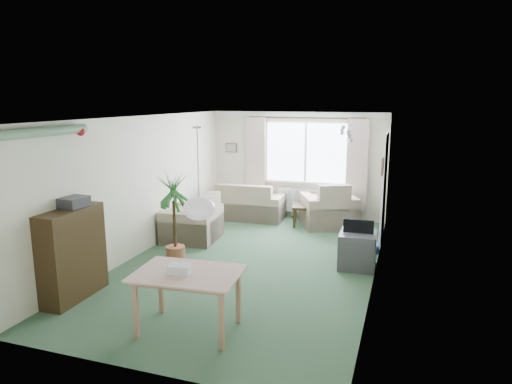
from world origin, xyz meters
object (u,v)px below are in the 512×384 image
(armchair_corner, at_px, (329,203))
(tv_cube, at_px, (357,250))
(armchair_left, at_px, (192,217))
(coffee_table, at_px, (316,216))
(houseplant, at_px, (174,218))
(bookshelf, at_px, (73,254))
(sofa, at_px, (248,200))
(pet_bed, at_px, (359,246))
(dining_table, at_px, (189,302))

(armchair_corner, xyz_separation_m, tv_cube, (0.87, -2.33, -0.19))
(armchair_left, bearing_deg, coffee_table, 124.20)
(coffee_table, distance_m, houseplant, 3.50)
(bookshelf, xyz_separation_m, tv_cube, (3.54, 2.41, -0.34))
(bookshelf, relative_size, houseplant, 0.81)
(armchair_left, distance_m, tv_cube, 3.24)
(sofa, xyz_separation_m, pet_bed, (2.67, -1.49, -0.34))
(armchair_left, bearing_deg, sofa, 160.57)
(armchair_corner, distance_m, pet_bed, 1.73)
(sofa, distance_m, houseplant, 3.16)
(coffee_table, relative_size, houseplant, 0.65)
(dining_table, bearing_deg, bookshelf, 170.52)
(armchair_left, height_order, pet_bed, armchair_left)
(bookshelf, height_order, dining_table, bookshelf)
(armchair_left, bearing_deg, tv_cube, 76.39)
(pet_bed, bearing_deg, dining_table, -113.95)
(houseplant, distance_m, tv_cube, 3.02)
(coffee_table, distance_m, tv_cube, 2.45)
(armchair_left, distance_m, pet_bed, 3.20)
(armchair_left, height_order, tv_cube, armchair_left)
(sofa, height_order, armchair_left, armchair_left)
(tv_cube, bearing_deg, armchair_left, 169.28)
(tv_cube, distance_m, pet_bed, 0.90)
(coffee_table, bearing_deg, armchair_corner, 31.05)
(bookshelf, xyz_separation_m, pet_bed, (3.49, 3.28, -0.56))
(armchair_left, relative_size, dining_table, 0.91)
(dining_table, height_order, pet_bed, dining_table)
(sofa, distance_m, pet_bed, 3.07)
(houseplant, height_order, dining_table, houseplant)
(houseplant, relative_size, dining_table, 1.38)
(armchair_corner, height_order, pet_bed, armchair_corner)
(bookshelf, bearing_deg, pet_bed, 42.03)
(armchair_corner, xyz_separation_m, coffee_table, (-0.24, -0.14, -0.26))
(armchair_corner, distance_m, armchair_left, 2.97)
(armchair_left, relative_size, bookshelf, 0.82)
(armchair_corner, relative_size, armchair_left, 1.05)
(coffee_table, xyz_separation_m, tv_cube, (1.11, -2.19, 0.06))
(armchair_left, height_order, coffee_table, armchair_left)
(sofa, relative_size, pet_bed, 2.42)
(sofa, relative_size, armchair_left, 1.61)
(sofa, height_order, tv_cube, sofa)
(sofa, bearing_deg, houseplant, 84.35)
(armchair_corner, height_order, tv_cube, armchair_corner)
(coffee_table, xyz_separation_m, pet_bed, (1.06, -1.32, -0.16))
(dining_table, bearing_deg, pet_bed, 66.05)
(armchair_left, xyz_separation_m, coffee_table, (2.09, 1.70, -0.23))
(armchair_corner, bearing_deg, dining_table, 56.42)
(armchair_corner, bearing_deg, tv_cube, 85.61)
(armchair_left, relative_size, houseplant, 0.66)
(armchair_left, xyz_separation_m, pet_bed, (3.15, 0.38, -0.39))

